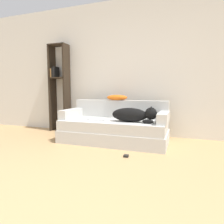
# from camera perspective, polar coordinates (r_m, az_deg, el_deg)

# --- Properties ---
(ground_plane) EXTENTS (20.00, 20.00, 0.00)m
(ground_plane) POSITION_cam_1_polar(r_m,az_deg,el_deg) (1.80, -21.38, -24.19)
(ground_plane) COLOR tan
(wall_back) EXTENTS (7.18, 0.06, 2.70)m
(wall_back) POSITION_cam_1_polar(r_m,az_deg,el_deg) (4.15, 4.95, 12.38)
(wall_back) COLOR silver
(wall_back) RESTS_ON ground_plane
(couch) EXTENTS (1.83, 0.85, 0.39)m
(couch) POSITION_cam_1_polar(r_m,az_deg,el_deg) (3.50, 0.53, -5.52)
(couch) COLOR silver
(couch) RESTS_ON ground_plane
(couch_backrest) EXTENTS (1.79, 0.15, 0.33)m
(couch_backrest) POSITION_cam_1_polar(r_m,az_deg,el_deg) (3.78, 2.28, 0.90)
(couch_backrest) COLOR silver
(couch_backrest) RESTS_ON couch
(couch_arm_left) EXTENTS (0.15, 0.66, 0.17)m
(couch_arm_left) POSITION_cam_1_polar(r_m,az_deg,el_deg) (3.80, -11.53, -0.42)
(couch_arm_left) COLOR silver
(couch_arm_left) RESTS_ON couch
(couch_arm_right) EXTENTS (0.15, 0.66, 0.17)m
(couch_arm_right) POSITION_cam_1_polar(r_m,az_deg,el_deg) (3.27, 14.52, -1.54)
(couch_arm_right) COLOR silver
(couch_arm_right) RESTS_ON couch
(dog) EXTENTS (0.74, 0.24, 0.26)m
(dog) POSITION_cam_1_polar(r_m,az_deg,el_deg) (3.25, 6.35, -0.74)
(dog) COLOR black
(dog) RESTS_ON couch
(laptop) EXTENTS (0.33, 0.20, 0.02)m
(laptop) POSITION_cam_1_polar(r_m,az_deg,el_deg) (3.49, -4.02, -2.12)
(laptop) COLOR silver
(laptop) RESTS_ON couch
(throw_pillow) EXTENTS (0.40, 0.21, 0.10)m
(throw_pillow) POSITION_cam_1_polar(r_m,az_deg,el_deg) (3.77, 1.45, 4.16)
(throw_pillow) COLOR orange
(throw_pillow) RESTS_ON couch_backrest
(bookshelf) EXTENTS (0.41, 0.26, 1.90)m
(bookshelf) POSITION_cam_1_polar(r_m,az_deg,el_deg) (4.61, -14.91, 7.73)
(bookshelf) COLOR #2D2319
(bookshelf) RESTS_ON ground_plane
(power_adapter) EXTENTS (0.06, 0.06, 0.03)m
(power_adapter) POSITION_cam_1_polar(r_m,az_deg,el_deg) (2.77, 4.05, -12.41)
(power_adapter) COLOR black
(power_adapter) RESTS_ON ground_plane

